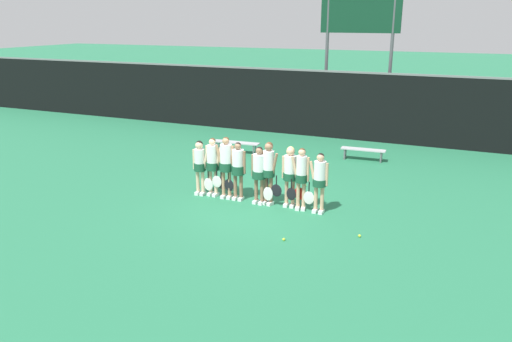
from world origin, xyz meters
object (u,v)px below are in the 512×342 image
(bench_far, at_px, (363,151))
(tennis_ball_3, at_px, (305,185))
(player_3, at_px, (238,166))
(player_7, at_px, (301,174))
(tennis_ball_1, at_px, (269,186))
(player_2, at_px, (226,162))
(player_5, at_px, (269,168))
(bench_courtside, at_px, (236,143))
(player_1, at_px, (213,162))
(tennis_ball_0, at_px, (360,236))
(tennis_ball_2, at_px, (321,188))
(player_4, at_px, (259,171))
(player_0, at_px, (200,163))
(player_8, at_px, (319,178))
(tennis_ball_4, at_px, (284,239))
(player_6, at_px, (290,171))
(scoreboard, at_px, (360,25))

(bench_far, distance_m, tennis_ball_3, 3.83)
(bench_far, relative_size, player_3, 0.96)
(bench_far, xyz_separation_m, player_7, (-0.56, -5.59, 0.63))
(player_7, xyz_separation_m, tennis_ball_1, (-1.50, 1.45, -0.97))
(player_2, relative_size, player_5, 1.01)
(player_7, bearing_deg, bench_far, 73.31)
(bench_courtside, bearing_deg, tennis_ball_1, -54.38)
(tennis_ball_1, bearing_deg, player_7, -44.08)
(bench_courtside, distance_m, player_1, 4.92)
(tennis_ball_0, bearing_deg, tennis_ball_1, 142.24)
(player_2, distance_m, tennis_ball_2, 3.14)
(bench_far, bearing_deg, player_7, -98.46)
(player_4, xyz_separation_m, tennis_ball_2, (1.23, 1.92, -0.94))
(player_0, bearing_deg, bench_courtside, 99.55)
(player_8, xyz_separation_m, tennis_ball_4, (-0.24, -2.05, -0.93))
(player_8, bearing_deg, player_3, -179.74)
(bench_courtside, relative_size, player_6, 1.09)
(player_7, bearing_deg, player_2, 168.51)
(player_5, bearing_deg, tennis_ball_4, -48.94)
(scoreboard, distance_m, player_0, 10.54)
(player_7, bearing_deg, player_5, 167.89)
(player_5, bearing_deg, player_3, -169.68)
(bench_courtside, xyz_separation_m, player_1, (1.48, -4.65, 0.65))
(scoreboard, height_order, player_2, scoreboard)
(bench_far, relative_size, player_0, 0.99)
(player_2, distance_m, tennis_ball_4, 3.46)
(player_0, relative_size, tennis_ball_2, 25.32)
(scoreboard, height_order, player_3, scoreboard)
(player_8, relative_size, tennis_ball_2, 25.56)
(player_5, bearing_deg, bench_courtside, 135.29)
(player_7, bearing_deg, tennis_ball_3, 92.84)
(player_5, height_order, tennis_ball_2, player_5)
(player_2, relative_size, tennis_ball_3, 27.16)
(player_2, relative_size, tennis_ball_1, 27.72)
(tennis_ball_4, bearing_deg, player_3, 136.07)
(player_2, height_order, player_3, player_2)
(bench_courtside, distance_m, player_5, 5.74)
(player_4, relative_size, tennis_ball_0, 24.21)
(player_8, bearing_deg, scoreboard, 98.52)
(player_3, bearing_deg, tennis_ball_3, 50.73)
(player_1, xyz_separation_m, player_6, (2.37, 0.03, 0.00))
(player_1, relative_size, tennis_ball_0, 25.52)
(player_1, xyz_separation_m, player_3, (0.81, -0.03, -0.03))
(bench_far, bearing_deg, player_3, -116.52)
(bench_courtside, distance_m, tennis_ball_0, 8.45)
(player_3, bearing_deg, player_1, 175.46)
(player_4, distance_m, tennis_ball_3, 2.28)
(player_1, xyz_separation_m, tennis_ball_0, (4.59, -1.22, -0.99))
(player_3, xyz_separation_m, tennis_ball_1, (0.40, 1.42, -0.96))
(bench_far, bearing_deg, tennis_ball_3, -108.41)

